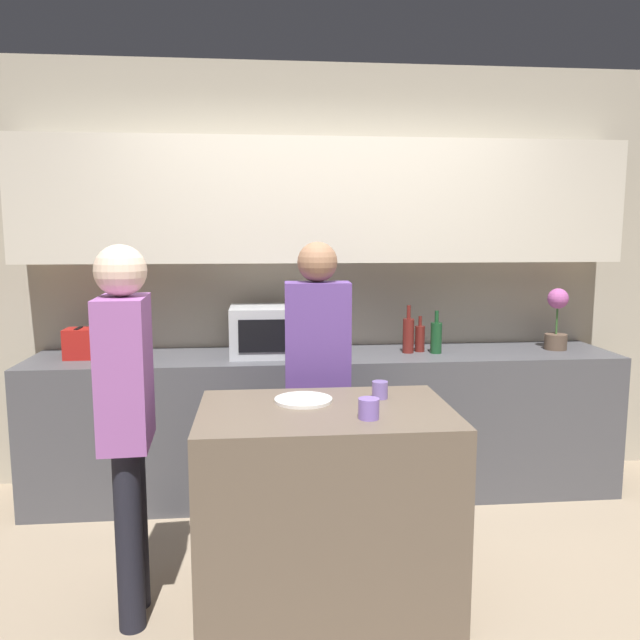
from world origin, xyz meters
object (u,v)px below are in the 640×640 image
at_px(cup_0, 369,409).
at_px(person_center, 126,404).
at_px(bottle_1, 420,338).
at_px(potted_plant, 557,319).
at_px(person_left, 317,365).
at_px(plate_on_island, 303,400).
at_px(bottle_2, 436,337).
at_px(cup_1, 380,390).
at_px(microwave, 273,331).
at_px(toaster, 88,343).
at_px(bottle_0, 408,335).

xyz_separation_m(cup_0, person_center, (-0.99, 0.12, 0.01)).
bearing_deg(bottle_1, potted_plant, -1.08).
height_order(bottle_1, person_center, person_center).
bearing_deg(person_left, plate_on_island, 79.71).
height_order(bottle_1, bottle_2, bottle_2).
bearing_deg(bottle_2, cup_1, -118.62).
height_order(microwave, cup_0, microwave).
distance_m(bottle_1, plate_on_island, 1.37).
bearing_deg(bottle_1, plate_on_island, -126.69).
distance_m(toaster, cup_1, 1.89).
bearing_deg(plate_on_island, bottle_2, 48.79).
relative_size(potted_plant, person_center, 0.25).
distance_m(toaster, person_left, 1.45).
height_order(potted_plant, plate_on_island, potted_plant).
height_order(bottle_2, cup_1, bottle_2).
xyz_separation_m(microwave, person_left, (0.22, -0.57, -0.10)).
bearing_deg(cup_1, bottle_0, 69.89).
bearing_deg(person_left, person_center, 40.34).
height_order(bottle_2, person_left, person_left).
distance_m(bottle_0, cup_0, 1.43).
height_order(bottle_0, bottle_1, bottle_0).
height_order(microwave, plate_on_island, microwave).
bearing_deg(cup_0, bottle_1, 67.58).
relative_size(microwave, bottle_1, 2.30).
relative_size(cup_0, person_center, 0.05).
bearing_deg(bottle_2, plate_on_island, -131.21).
height_order(microwave, toaster, microwave).
xyz_separation_m(bottle_1, cup_0, (-0.57, -1.38, -0.05)).
xyz_separation_m(toaster, cup_1, (1.57, -1.05, -0.06)).
bearing_deg(toaster, person_center, -68.99).
xyz_separation_m(microwave, toaster, (-1.11, 0.00, -0.06)).
xyz_separation_m(bottle_0, cup_1, (-0.38, -1.04, -0.08)).
distance_m(bottle_0, person_center, 1.91).
bearing_deg(microwave, bottle_0, -1.17).
relative_size(potted_plant, plate_on_island, 1.52).
relative_size(microwave, cup_0, 6.01).
distance_m(bottle_1, person_left, 0.92).
bearing_deg(bottle_0, cup_1, -110.11).
bearing_deg(bottle_2, cup_0, -116.52).
xyz_separation_m(bottle_2, cup_1, (-0.55, -1.01, -0.07)).
relative_size(plate_on_island, cup_0, 3.01).
bearing_deg(bottle_1, person_left, -140.01).
distance_m(plate_on_island, person_left, 0.52).
bearing_deg(cup_1, person_left, 116.76).
xyz_separation_m(bottle_2, plate_on_island, (-0.90, -1.03, -0.10)).
height_order(potted_plant, bottle_2, potted_plant).
bearing_deg(bottle_0, bottle_1, 23.04).
relative_size(toaster, person_center, 0.16).
height_order(potted_plant, person_left, person_left).
height_order(bottle_1, cup_0, bottle_1).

